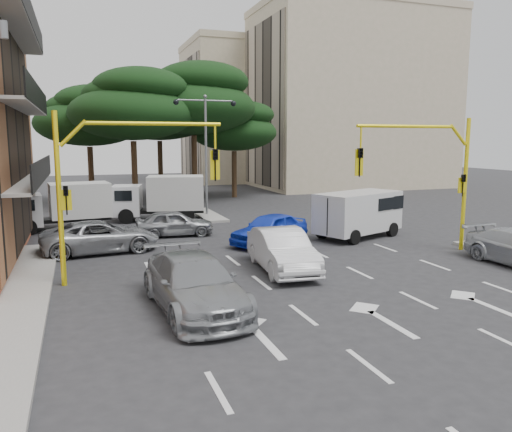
{
  "coord_description": "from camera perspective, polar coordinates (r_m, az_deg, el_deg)",
  "views": [
    {
      "loc": [
        -7.93,
        -16.13,
        5.03
      ],
      "look_at": [
        -0.42,
        5.02,
        1.6
      ],
      "focal_mm": 35.0,
      "sensor_mm": 36.0,
      "label": 1
    }
  ],
  "objects": [
    {
      "name": "pine_left_near",
      "position": [
        38.38,
        -13.87,
        12.29
      ],
      "size": [
        9.15,
        9.15,
        10.23
      ],
      "color": "#382616",
      "rests_on": "ground"
    },
    {
      "name": "car_silver_cross_a",
      "position": [
        23.54,
        -17.34,
        -2.26
      ],
      "size": [
        5.41,
        2.94,
        1.44
      ],
      "primitive_type": "imported",
      "rotation": [
        0.0,
        0.0,
        1.68
      ],
      "color": "#96989D",
      "rests_on": "ground"
    },
    {
      "name": "signal_mast_left",
      "position": [
        18.19,
        -16.03,
        4.74
      ],
      "size": [
        5.79,
        0.37,
        6.0
      ],
      "color": "yellow",
      "rests_on": "ground"
    },
    {
      "name": "ground",
      "position": [
        18.66,
        6.42,
        -7.0
      ],
      "size": [
        120.0,
        120.0,
        0.0
      ],
      "primitive_type": "plane",
      "color": "#28282B",
      "rests_on": "ground"
    },
    {
      "name": "pine_right",
      "position": [
        44.06,
        -2.44,
        10.23
      ],
      "size": [
        7.49,
        7.49,
        8.37
      ],
      "color": "#382616",
      "rests_on": "ground"
    },
    {
      "name": "car_white_hatch",
      "position": [
        19.37,
        3.0,
        -3.92
      ],
      "size": [
        2.17,
        5.03,
        1.61
      ],
      "primitive_type": "imported",
      "rotation": [
        0.0,
        0.0,
        -0.1
      ],
      "color": "silver",
      "rests_on": "ground"
    },
    {
      "name": "car_silver_cross_b",
      "position": [
        26.64,
        -9.34,
        -0.79
      ],
      "size": [
        4.2,
        1.97,
        1.39
      ],
      "primitive_type": "imported",
      "rotation": [
        0.0,
        0.0,
        1.49
      ],
      "color": "gray",
      "rests_on": "ground"
    },
    {
      "name": "median_strip",
      "position": [
        33.46,
        -5.63,
        0.13
      ],
      "size": [
        1.4,
        6.0,
        0.15
      ],
      "primitive_type": "cube",
      "color": "gray",
      "rests_on": "ground"
    },
    {
      "name": "car_blue_compact",
      "position": [
        24.23,
        1.57,
        -1.48
      ],
      "size": [
        4.73,
        3.72,
        1.51
      ],
      "primitive_type": "imported",
      "rotation": [
        0.0,
        0.0,
        -1.06
      ],
      "color": "blue",
      "rests_on": "ground"
    },
    {
      "name": "box_truck_a",
      "position": [
        30.07,
        -21.26,
        1.0
      ],
      "size": [
        5.56,
        2.83,
        2.63
      ],
      "primitive_type": null,
      "rotation": [
        0.0,
        0.0,
        1.68
      ],
      "color": "silver",
      "rests_on": "ground"
    },
    {
      "name": "car_silver_wagon",
      "position": [
        15.06,
        -7.1,
        -7.65
      ],
      "size": [
        2.64,
        5.73,
        1.62
      ],
      "primitive_type": "imported",
      "rotation": [
        0.0,
        0.0,
        0.07
      ],
      "color": "gray",
      "rests_on": "ground"
    },
    {
      "name": "van_white",
      "position": [
        26.36,
        11.6,
        0.17
      ],
      "size": [
        5.29,
        3.8,
        2.41
      ],
      "primitive_type": null,
      "rotation": [
        0.0,
        0.0,
        -1.2
      ],
      "color": "silver",
      "rests_on": "ground"
    },
    {
      "name": "signal_mast_right",
      "position": [
        23.38,
        19.63,
        5.38
      ],
      "size": [
        5.79,
        0.37,
        6.0
      ],
      "color": "yellow",
      "rests_on": "ground"
    },
    {
      "name": "pine_left_far",
      "position": [
        42.14,
        -18.54,
        10.81
      ],
      "size": [
        8.32,
        8.32,
        9.3
      ],
      "color": "#382616",
      "rests_on": "ground"
    },
    {
      "name": "box_truck_b",
      "position": [
        31.84,
        -10.98,
        1.99
      ],
      "size": [
        6.1,
        3.6,
        2.81
      ],
      "primitive_type": null,
      "rotation": [
        0.0,
        0.0,
        1.35
      ],
      "color": "silver",
      "rests_on": "ground"
    },
    {
      "name": "pine_back",
      "position": [
        45.69,
        -10.96,
        11.77
      ],
      "size": [
        9.15,
        9.15,
        10.23
      ],
      "color": "#382616",
      "rests_on": "ground"
    },
    {
      "name": "pine_center",
      "position": [
        41.21,
        -7.09,
        13.18
      ],
      "size": [
        9.98,
        9.98,
        11.16
      ],
      "color": "#382616",
      "rests_on": "ground"
    },
    {
      "name": "street_lamp_center",
      "position": [
        33.09,
        -5.77,
        9.34
      ],
      "size": [
        4.16,
        0.36,
        7.77
      ],
      "color": "slate",
      "rests_on": "median_strip"
    },
    {
      "name": "apartment_beige_near",
      "position": [
        55.79,
        10.78,
        12.99
      ],
      "size": [
        20.2,
        12.15,
        18.7
      ],
      "color": "#B8AD8A",
      "rests_on": "ground"
    },
    {
      "name": "apartment_beige_far",
      "position": [
        63.73,
        -0.41,
        11.68
      ],
      "size": [
        16.2,
        12.15,
        16.7
      ],
      "color": "#B8AD8A",
      "rests_on": "ground"
    }
  ]
}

